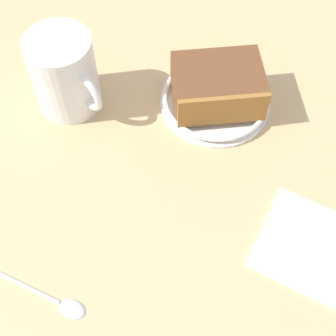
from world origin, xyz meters
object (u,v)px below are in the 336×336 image
object	(u,v)px
teaspoon	(53,299)
cake_slice	(218,87)
folded_napkin	(318,250)
small_plate	(215,100)
tea_mug	(65,74)

from	to	relation	value
teaspoon	cake_slice	bearing A→B (deg)	-163.05
cake_slice	folded_napkin	world-z (taller)	cake_slice
teaspoon	folded_napkin	bearing A→B (deg)	152.93
cake_slice	teaspoon	bearing A→B (deg)	16.95
small_plate	tea_mug	xyz separation A→B (cm)	(14.74, -12.02, 4.59)
tea_mug	folded_napkin	bearing A→B (deg)	106.26
tea_mug	cake_slice	bearing A→B (deg)	140.00
tea_mug	folded_napkin	size ratio (longest dim) A/B	0.84
small_plate	cake_slice	xyz separation A→B (cm)	(0.14, 0.23, 2.85)
small_plate	folded_napkin	bearing A→B (deg)	78.49
small_plate	cake_slice	size ratio (longest dim) A/B	1.05
teaspoon	folded_napkin	xyz separation A→B (cm)	(-25.84, 13.21, -0.05)
cake_slice	tea_mug	size ratio (longest dim) A/B	1.27
tea_mug	teaspoon	world-z (taller)	tea_mug
teaspoon	folded_napkin	world-z (taller)	teaspoon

